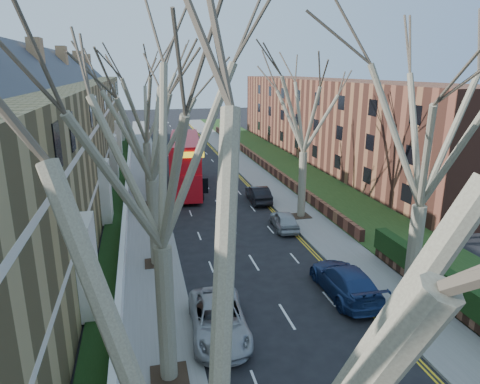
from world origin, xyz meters
TOP-DOWN VIEW (x-y plane):
  - pavement_left at (-6.00, 39.00)m, footprint 3.00×102.00m
  - pavement_right at (6.00, 39.00)m, footprint 3.00×102.00m
  - terrace_left at (-13.65, 31.00)m, footprint 9.70×78.00m
  - flats_right at (17.46, 43.00)m, footprint 13.97×54.00m
  - front_wall_left at (-7.65, 31.00)m, footprint 0.30×78.00m
  - grass_verge_right at (10.50, 39.00)m, footprint 6.00×102.00m
  - tree_left_near at (-5.70, -4.00)m, footprint 9.80×9.80m
  - tree_left_mid at (-5.70, 6.00)m, footprint 10.50×10.50m
  - tree_left_far at (-5.70, 16.00)m, footprint 10.15×10.15m
  - tree_left_dist at (-5.70, 28.00)m, footprint 10.50×10.50m
  - tree_right_mid at (5.70, 8.00)m, footprint 10.50×10.50m
  - tree_right_far at (5.70, 22.00)m, footprint 10.15×10.15m
  - double_decker_bus at (-2.12, 32.36)m, footprint 3.89×12.10m
  - car_left_far at (-3.37, 8.37)m, footprint 2.69×5.31m
  - car_right_near at (3.57, 10.26)m, footprint 2.30×5.45m
  - car_right_mid at (3.62, 19.97)m, footprint 1.94×4.05m
  - car_right_far at (3.57, 26.74)m, footprint 1.67×4.40m

SIDE VIEW (x-z plane):
  - pavement_left at x=-6.00m, z-range 0.00..0.12m
  - pavement_right at x=6.00m, z-range 0.00..0.12m
  - grass_verge_right at x=10.50m, z-range 0.12..0.18m
  - front_wall_left at x=-7.65m, z-range 0.12..1.12m
  - car_right_mid at x=3.62m, z-range 0.00..1.33m
  - car_right_far at x=3.57m, z-range 0.00..1.43m
  - car_left_far at x=-3.37m, z-range 0.00..1.44m
  - car_right_near at x=3.57m, z-range 0.00..1.57m
  - double_decker_bus at x=-2.12m, z-range -0.03..4.91m
  - flats_right at x=17.46m, z-range -0.02..9.98m
  - terrace_left at x=-13.65m, z-range -1.27..12.33m
  - tree_left_near at x=-5.70m, z-range 2.06..15.79m
  - tree_left_far at x=-5.70m, z-range 2.13..16.35m
  - tree_right_far at x=5.70m, z-range 2.13..16.35m
  - tree_left_mid at x=-5.70m, z-range 2.20..16.91m
  - tree_right_mid at x=5.70m, z-range 2.20..16.91m
  - tree_left_dist at x=-5.70m, z-range 2.20..16.91m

